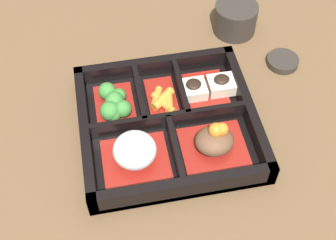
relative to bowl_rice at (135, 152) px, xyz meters
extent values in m
plane|color=brown|center=(-0.06, -0.05, -0.03)|extent=(3.00, 3.00, 0.00)
cube|color=black|center=(-0.06, -0.05, -0.03)|extent=(0.26, 0.25, 0.01)
cube|color=black|center=(-0.06, -0.17, -0.01)|extent=(0.26, 0.01, 0.04)
cube|color=black|center=(-0.06, 0.06, -0.01)|extent=(0.26, 0.01, 0.04)
cube|color=black|center=(-0.18, -0.05, -0.01)|extent=(0.01, 0.25, 0.04)
cube|color=black|center=(0.07, -0.05, -0.01)|extent=(0.01, 0.25, 0.04)
cube|color=black|center=(-0.06, -0.05, -0.01)|extent=(0.23, 0.01, 0.04)
cube|color=black|center=(-0.09, -0.11, -0.01)|extent=(0.01, 0.11, 0.04)
cube|color=black|center=(-0.02, -0.11, -0.01)|extent=(0.01, 0.11, 0.04)
cube|color=black|center=(-0.06, 0.00, -0.01)|extent=(0.01, 0.11, 0.04)
cube|color=maroon|center=(-0.12, 0.00, -0.02)|extent=(0.10, 0.09, 0.01)
ellipsoid|color=brown|center=(-0.12, 0.00, 0.00)|extent=(0.06, 0.05, 0.03)
sphere|color=orange|center=(-0.13, -0.01, 0.01)|extent=(0.02, 0.02, 0.02)
sphere|color=orange|center=(-0.12, -0.01, 0.02)|extent=(0.02, 0.02, 0.02)
cube|color=maroon|center=(0.00, 0.00, -0.02)|extent=(0.10, 0.09, 0.01)
ellipsoid|color=silver|center=(0.00, 0.00, 0.00)|extent=(0.06, 0.06, 0.05)
cube|color=maroon|center=(-0.13, -0.11, -0.02)|extent=(0.06, 0.09, 0.01)
cube|color=beige|center=(-0.15, -0.11, -0.01)|extent=(0.04, 0.04, 0.02)
ellipsoid|color=black|center=(-0.15, -0.11, 0.00)|extent=(0.02, 0.02, 0.01)
cube|color=beige|center=(-0.11, -0.11, -0.01)|extent=(0.04, 0.04, 0.02)
ellipsoid|color=black|center=(-0.11, -0.11, 0.00)|extent=(0.02, 0.02, 0.01)
cube|color=maroon|center=(-0.06, -0.11, -0.02)|extent=(0.05, 0.09, 0.01)
cylinder|color=orange|center=(-0.06, -0.10, -0.01)|extent=(0.04, 0.04, 0.01)
cylinder|color=orange|center=(-0.05, -0.10, -0.01)|extent=(0.03, 0.04, 0.01)
cylinder|color=orange|center=(-0.06, -0.09, -0.01)|extent=(0.03, 0.05, 0.01)
cylinder|color=orange|center=(-0.07, -0.09, -0.01)|extent=(0.02, 0.04, 0.01)
cube|color=maroon|center=(0.02, -0.11, -0.02)|extent=(0.06, 0.09, 0.01)
sphere|color=#387A33|center=(0.02, -0.08, -0.01)|extent=(0.02, 0.02, 0.02)
sphere|color=#387A33|center=(0.02, -0.10, 0.00)|extent=(0.03, 0.03, 0.03)
sphere|color=#387A33|center=(0.03, -0.12, -0.01)|extent=(0.03, 0.03, 0.03)
sphere|color=#387A33|center=(0.01, -0.11, -0.01)|extent=(0.02, 0.02, 0.02)
sphere|color=#387A33|center=(0.01, -0.09, -0.01)|extent=(0.03, 0.03, 0.03)
sphere|color=#387A33|center=(0.03, -0.08, 0.00)|extent=(0.03, 0.03, 0.03)
cylinder|color=#2D2823|center=(-0.22, -0.26, -0.01)|extent=(0.08, 0.08, 0.05)
cylinder|color=#597A38|center=(-0.22, -0.26, 0.02)|extent=(0.06, 0.06, 0.01)
cylinder|color=#2D2823|center=(-0.28, -0.16, -0.03)|extent=(0.05, 0.05, 0.01)
cylinder|color=black|center=(-0.28, -0.16, -0.02)|extent=(0.04, 0.04, 0.00)
camera|label=1|loc=(0.02, 0.36, 0.55)|focal=50.00mm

